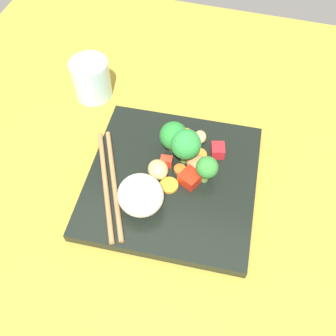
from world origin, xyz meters
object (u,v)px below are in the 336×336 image
Objects in this scene: square_plate at (172,180)px; chopstick_pair at (110,183)px; drinking_glass at (91,79)px; broccoli_floret_1 at (174,136)px; carrot_slice_4 at (210,169)px; rice_mound at (141,195)px.

chopstick_pair reaches higher than square_plate.
chopstick_pair is 2.56× the size of drinking_glass.
carrot_slice_4 is (7.25, -2.52, -3.62)cm from broccoli_floret_1.
chopstick_pair is (-6.45, 2.41, -2.74)cm from rice_mound.
drinking_glass reaches higher than carrot_slice_4.
drinking_glass is at bearing 150.54° from broccoli_floret_1.
rice_mound is 0.36× the size of chopstick_pair.
chopstick_pair is (-9.79, -4.20, 1.42)cm from square_plate.
broccoli_floret_1 is 13.61cm from chopstick_pair.
chopstick_pair is (-15.74, -7.54, 0.17)cm from carrot_slice_4.
carrot_slice_4 is at bearing -26.90° from drinking_glass.
carrot_slice_4 is at bearing 46.99° from rice_mound.
square_plate is at bearing -77.50° from broccoli_floret_1.
carrot_slice_4 is 0.35× the size of drinking_glass.
broccoli_floret_1 reaches higher than carrot_slice_4.
drinking_glass is (-21.48, 17.26, 3.11)cm from square_plate.
square_plate is 8.49cm from rice_mound.
rice_mound is at bearing -52.76° from drinking_glass.
rice_mound is at bearing -116.77° from square_plate.
broccoli_floret_1 is (2.04, 12.47, 0.72)cm from rice_mound.
drinking_glass is (-20.18, 11.40, -1.76)cm from broccoli_floret_1.
chopstick_pair is 24.49cm from drinking_glass.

